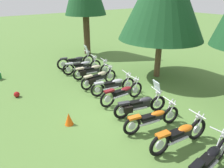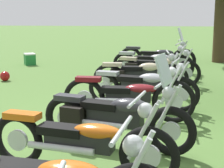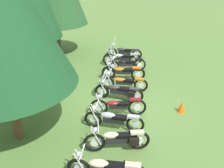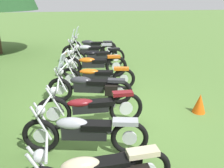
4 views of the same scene
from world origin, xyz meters
name	(u,v)px [view 4 (image 4 of 4)]	position (x,y,z in m)	size (l,w,h in m)	color
ground_plane	(94,113)	(0.00, 0.00, 0.00)	(80.00, 80.00, 0.00)	#547A38
motorcycle_4	(83,131)	(-1.54, 0.38, 0.45)	(0.85, 2.22, 0.99)	black
motorcycle_5	(90,108)	(-0.62, 0.16, 0.46)	(0.69, 2.31, 1.03)	black
motorcycle_6	(90,87)	(0.62, 0.01, 0.46)	(0.95, 2.21, 1.35)	black
motorcycle_7	(96,76)	(1.56, -0.28, 0.43)	(0.79, 2.29, 0.99)	black
motorcycle_8	(93,64)	(2.75, -0.34, 0.46)	(0.66, 2.33, 1.03)	black
motorcycle_9	(96,56)	(3.87, -0.61, 0.46)	(0.77, 2.29, 1.02)	black
motorcycle_10	(89,51)	(4.79, -0.43, 0.49)	(0.65, 2.36, 1.39)	black
motorcycle_11	(91,46)	(6.03, -0.67, 0.46)	(0.76, 2.27, 1.35)	black
traffic_cone	(200,103)	(-0.47, -2.53, 0.24)	(0.32, 0.32, 0.48)	#EA590F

